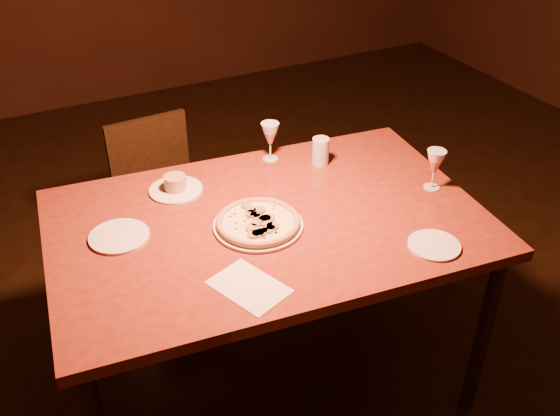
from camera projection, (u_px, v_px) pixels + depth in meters
name	position (u px, v px, depth m)	size (l,w,h in m)	color
floor	(357.00, 393.00, 2.63)	(7.00, 7.00, 0.00)	black
dining_table	(268.00, 235.00, 2.29)	(1.64, 1.15, 0.83)	maroon
chair_far	(161.00, 195.00, 3.06)	(0.42, 0.42, 0.83)	black
pizza_plate	(258.00, 222.00, 2.20)	(0.32, 0.32, 0.03)	white
ramekin_saucer	(176.00, 186.00, 2.40)	(0.21, 0.21, 0.07)	white
wine_glass_far	(270.00, 142.00, 2.57)	(0.08, 0.08, 0.17)	#C46352
wine_glass_right	(434.00, 170.00, 2.38)	(0.07, 0.07, 0.16)	#C46352
water_tumbler	(321.00, 151.00, 2.56)	(0.07, 0.07, 0.12)	silver
side_plate_left	(119.00, 236.00, 2.15)	(0.21, 0.21, 0.01)	white
side_plate_near	(434.00, 245.00, 2.11)	(0.18, 0.18, 0.01)	white
menu_card	(249.00, 287.00, 1.94)	(0.16, 0.24, 0.00)	white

